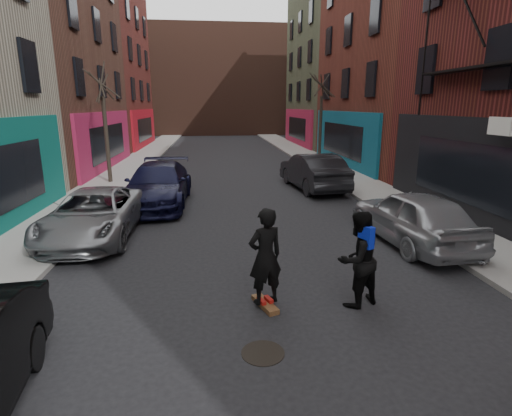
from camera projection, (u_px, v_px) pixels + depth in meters
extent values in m
cube|color=gray|center=(147.00, 155.00, 31.74)|extent=(2.50, 84.00, 0.13)
cube|color=gray|center=(301.00, 153.00, 33.05)|extent=(2.50, 84.00, 0.13)
cube|color=#47281E|center=(218.00, 82.00, 55.70)|extent=(40.00, 10.00, 14.00)
imported|color=gray|center=(94.00, 214.00, 11.89)|extent=(2.42, 5.14, 1.42)
imported|color=black|center=(158.00, 185.00, 15.77)|extent=(2.46, 5.73, 1.65)
imported|color=#9A9DA2|center=(413.00, 217.00, 11.36)|extent=(2.25, 4.79, 1.58)
imported|color=black|center=(313.00, 171.00, 18.83)|extent=(2.38, 5.33, 1.70)
cube|color=brown|center=(265.00, 304.00, 7.88)|extent=(0.48, 0.83, 0.10)
imported|color=black|center=(265.00, 256.00, 7.63)|extent=(0.81, 0.67, 1.92)
imported|color=black|center=(357.00, 259.00, 7.76)|extent=(1.15, 1.05, 1.92)
cube|color=#0E22C5|center=(366.00, 237.00, 7.48)|extent=(0.25, 0.33, 0.42)
cylinder|color=black|center=(263.00, 353.00, 6.41)|extent=(0.79, 0.79, 0.01)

